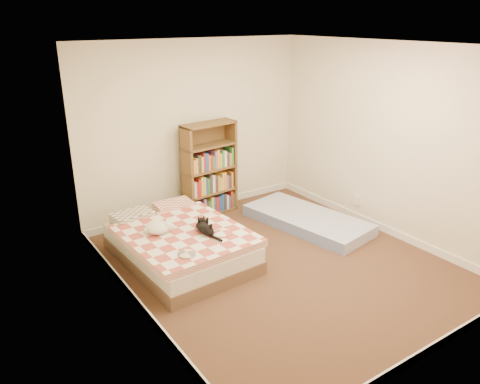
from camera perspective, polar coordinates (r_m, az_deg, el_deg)
room at (r=5.19m, az=5.16°, el=2.92°), size 3.51×4.01×2.51m
bed at (r=5.69m, az=-7.45°, el=-6.21°), size 1.37×1.82×0.47m
bookshelf at (r=6.87m, az=-3.80°, el=1.46°), size 0.85×0.36×1.37m
floor_mattress at (r=6.66m, az=8.18°, el=-3.40°), size 1.10×1.89×0.16m
black_cat at (r=5.43m, az=-4.43°, el=-4.35°), size 0.25×0.56×0.13m
white_dog at (r=5.47m, az=-9.96°, el=-4.26°), size 0.32×0.34×0.14m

